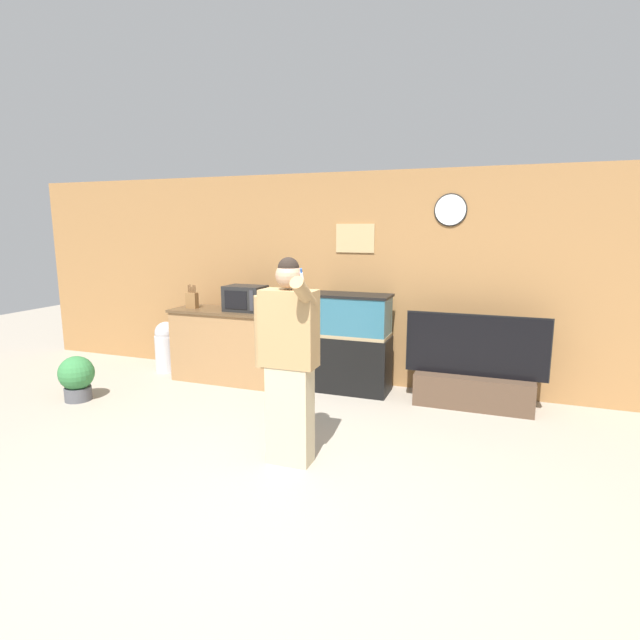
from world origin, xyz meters
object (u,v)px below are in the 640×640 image
at_px(counter_island, 229,345).
at_px(knife_block, 192,300).
at_px(aquarium_on_stand, 351,343).
at_px(potted_plant, 77,377).
at_px(person_standing, 288,359).
at_px(trash_bin, 167,346).
at_px(tv_on_stand, 474,380).
at_px(microwave, 245,298).

height_order(counter_island, knife_block, knife_block).
xyz_separation_m(knife_block, aquarium_on_stand, (2.08, 0.18, -0.44)).
bearing_deg(potted_plant, person_standing, -11.07).
distance_m(aquarium_on_stand, trash_bin, 2.62).
relative_size(knife_block, tv_on_stand, 0.20).
bearing_deg(trash_bin, person_standing, -35.63).
distance_m(aquarium_on_stand, potted_plant, 3.16).
distance_m(microwave, knife_block, 0.74).
bearing_deg(tv_on_stand, knife_block, -177.97).
bearing_deg(aquarium_on_stand, potted_plant, -153.70).
height_order(tv_on_stand, potted_plant, tv_on_stand).
bearing_deg(trash_bin, aquarium_on_stand, 1.12).
xyz_separation_m(tv_on_stand, trash_bin, (-4.02, 0.00, 0.05)).
height_order(person_standing, potted_plant, person_standing).
xyz_separation_m(person_standing, trash_bin, (-2.66, 1.91, -0.54)).
height_order(counter_island, aquarium_on_stand, aquarium_on_stand).
bearing_deg(aquarium_on_stand, person_standing, -88.40).
xyz_separation_m(tv_on_stand, person_standing, (-1.36, -1.91, 0.59)).
distance_m(microwave, tv_on_stand, 2.86).
height_order(counter_island, microwave, microwave).
distance_m(counter_island, tv_on_stand, 3.00).
height_order(counter_island, tv_on_stand, tv_on_stand).
xyz_separation_m(microwave, aquarium_on_stand, (1.34, 0.12, -0.49)).
relative_size(person_standing, potted_plant, 3.34).
bearing_deg(potted_plant, microwave, 40.65).
bearing_deg(trash_bin, microwave, -3.06).
bearing_deg(person_standing, counter_island, 131.78).
height_order(knife_block, potted_plant, knife_block).
bearing_deg(knife_block, tv_on_stand, 2.03).
bearing_deg(counter_island, person_standing, -48.22).
bearing_deg(person_standing, aquarium_on_stand, 91.60).
relative_size(counter_island, knife_block, 4.86).
relative_size(microwave, knife_block, 1.62).
relative_size(potted_plant, trash_bin, 0.75).
distance_m(microwave, potted_plant, 2.12).
xyz_separation_m(counter_island, trash_bin, (-1.02, 0.07, -0.11)).
height_order(counter_island, trash_bin, counter_island).
bearing_deg(microwave, trash_bin, 176.94).
height_order(counter_island, potted_plant, counter_island).
bearing_deg(tv_on_stand, trash_bin, 179.98).
height_order(knife_block, aquarium_on_stand, knife_block).
bearing_deg(microwave, potted_plant, -139.35).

